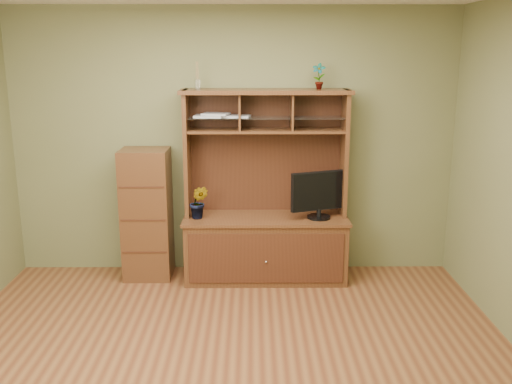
{
  "coord_description": "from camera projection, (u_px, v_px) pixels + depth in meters",
  "views": [
    {
      "loc": [
        0.19,
        -3.77,
        2.26
      ],
      "look_at": [
        0.23,
        1.2,
        1.03
      ],
      "focal_mm": 40.0,
      "sensor_mm": 36.0,
      "label": 1
    }
  ],
  "objects": [
    {
      "name": "media_hutch",
      "position": [
        266.0,
        228.0,
        5.75
      ],
      "size": [
        1.66,
        0.61,
        1.9
      ],
      "color": "#432313",
      "rests_on": "room"
    },
    {
      "name": "orchid_plant",
      "position": [
        199.0,
        202.0,
        5.6
      ],
      "size": [
        0.2,
        0.18,
        0.33
      ],
      "primitive_type": "imported",
      "rotation": [
        0.0,
        0.0,
        -0.17
      ],
      "color": "#33521C",
      "rests_on": "media_hutch"
    },
    {
      "name": "magazines",
      "position": [
        220.0,
        115.0,
        5.55
      ],
      "size": [
        0.56,
        0.25,
        0.04
      ],
      "color": "#B6B6BB",
      "rests_on": "media_hutch"
    },
    {
      "name": "top_plant",
      "position": [
        319.0,
        76.0,
        5.47
      ],
      "size": [
        0.15,
        0.13,
        0.25
      ],
      "primitive_type": "imported",
      "rotation": [
        0.0,
        0.0,
        -0.31
      ],
      "color": "#3B6B25",
      "rests_on": "media_hutch"
    },
    {
      "name": "side_cabinet",
      "position": [
        147.0,
        214.0,
        5.75
      ],
      "size": [
        0.47,
        0.43,
        1.32
      ],
      "color": "#432313",
      "rests_on": "room"
    },
    {
      "name": "room",
      "position": [
        224.0,
        189.0,
        3.88
      ],
      "size": [
        4.54,
        4.04,
        2.74
      ],
      "color": "#592E19",
      "rests_on": "ground"
    },
    {
      "name": "reed_diffuser",
      "position": [
        197.0,
        79.0,
        5.47
      ],
      "size": [
        0.05,
        0.05,
        0.26
      ],
      "color": "silver",
      "rests_on": "media_hutch"
    },
    {
      "name": "monitor",
      "position": [
        319.0,
        194.0,
        5.59
      ],
      "size": [
        0.58,
        0.25,
        0.47
      ],
      "rotation": [
        0.0,
        0.0,
        0.35
      ],
      "color": "black",
      "rests_on": "media_hutch"
    }
  ]
}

